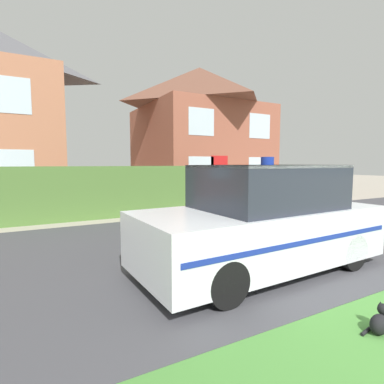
{
  "coord_description": "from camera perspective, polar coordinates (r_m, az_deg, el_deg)",
  "views": [
    {
      "loc": [
        -3.52,
        -1.07,
        1.71
      ],
      "look_at": [
        -0.22,
        5.04,
        1.05
      ],
      "focal_mm": 28.0,
      "sensor_mm": 36.0,
      "label": 1
    }
  ],
  "objects": [
    {
      "name": "road_strip",
      "position": [
        6.66,
        4.65,
        -9.41
      ],
      "size": [
        28.0,
        6.4,
        0.01
      ],
      "primitive_type": "cube",
      "color": "#424247",
      "rests_on": "ground"
    },
    {
      "name": "garden_hedge",
      "position": [
        10.12,
        -9.8,
        0.28
      ],
      "size": [
        8.71,
        0.54,
        1.63
      ],
      "primitive_type": "cube",
      "color": "#4C7233",
      "rests_on": "ground"
    },
    {
      "name": "police_car",
      "position": [
        4.94,
        13.22,
        -5.36
      ],
      "size": [
        4.1,
        1.88,
        1.8
      ],
      "rotation": [
        0.0,
        0.0,
        3.18
      ],
      "color": "black",
      "rests_on": "road_strip"
    },
    {
      "name": "cat",
      "position": [
        3.79,
        32.18,
        -20.18
      ],
      "size": [
        0.35,
        0.21,
        0.3
      ],
      "rotation": [
        0.0,
        0.0,
        0.19
      ],
      "color": "black",
      "rests_on": "ground"
    },
    {
      "name": "house_right",
      "position": [
        18.51,
        1.4,
        11.86
      ],
      "size": [
        6.9,
        7.07,
        7.4
      ],
      "color": "#93513D",
      "rests_on": "ground"
    }
  ]
}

